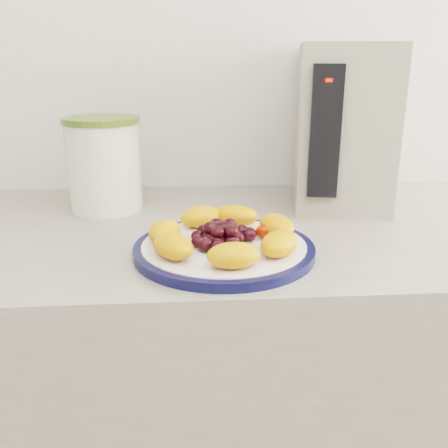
{
  "coord_description": "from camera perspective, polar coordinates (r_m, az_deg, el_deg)",
  "views": [
    {
      "loc": [
        -0.12,
        0.33,
        1.2
      ],
      "look_at": [
        -0.07,
        1.06,
        0.95
      ],
      "focal_mm": 40.0,
      "sensor_mm": 36.0,
      "label": 1
    }
  ],
  "objects": [
    {
      "name": "appliance_body",
      "position": [
        1.08,
        13.43,
        10.84
      ],
      "size": [
        0.23,
        0.29,
        0.32
      ],
      "primitive_type": "cube",
      "rotation": [
        0.0,
        0.0,
        -0.19
      ],
      "color": "#A29E8E",
      "rests_on": "counter"
    },
    {
      "name": "appliance_led",
      "position": [
        0.92,
        11.91,
        15.78
      ],
      "size": [
        0.01,
        0.01,
        0.01
      ],
      "primitive_type": "cube",
      "rotation": [
        0.0,
        0.0,
        -0.19
      ],
      "color": "#FF0C05",
      "rests_on": "appliance_panel"
    },
    {
      "name": "canister",
      "position": [
        1.03,
        -13.51,
        6.34
      ],
      "size": [
        0.18,
        0.18,
        0.17
      ],
      "primitive_type": "cylinder",
      "rotation": [
        0.0,
        0.0,
        -0.28
      ],
      "color": "#386D19",
      "rests_on": "counter"
    },
    {
      "name": "counter",
      "position": [
        1.15,
        3.17,
        -21.73
      ],
      "size": [
        3.5,
        0.6,
        0.9
      ],
      "primitive_type": "cube",
      "color": "#A1978B",
      "rests_on": "floor"
    },
    {
      "name": "plate_rim",
      "position": [
        0.79,
        0.0,
        -2.93
      ],
      "size": [
        0.29,
        0.29,
        0.01
      ],
      "primitive_type": "cylinder",
      "color": "#0E133D",
      "rests_on": "counter"
    },
    {
      "name": "appliance_panel",
      "position": [
        0.94,
        11.49,
        10.2
      ],
      "size": [
        0.06,
        0.03,
        0.24
      ],
      "primitive_type": "cube",
      "rotation": [
        0.0,
        0.0,
        -0.19
      ],
      "color": "black",
      "rests_on": "appliance_body"
    },
    {
      "name": "plate_face",
      "position": [
        0.79,
        -0.0,
        -2.86
      ],
      "size": [
        0.26,
        0.26,
        0.02
      ],
      "primitive_type": "cylinder",
      "color": "white",
      "rests_on": "counter"
    },
    {
      "name": "fruit_plate",
      "position": [
        0.78,
        0.05,
        -1.02
      ],
      "size": [
        0.25,
        0.24,
        0.04
      ],
      "color": "orange",
      "rests_on": "plate_face"
    },
    {
      "name": "wall_back",
      "position": [
        1.19,
        1.94,
        23.53
      ],
      "size": [
        3.5,
        0.02,
        2.6
      ],
      "primitive_type": "cube",
      "color": "silver",
      "rests_on": "floor"
    },
    {
      "name": "cabinet_face",
      "position": [
        1.17,
        3.14,
        -22.85
      ],
      "size": [
        3.48,
        0.58,
        0.84
      ],
      "primitive_type": "cube",
      "color": "brown",
      "rests_on": "floor"
    },
    {
      "name": "canister_lid",
      "position": [
        1.02,
        -13.9,
        11.46
      ],
      "size": [
        0.19,
        0.19,
        0.01
      ],
      "primitive_type": "cylinder",
      "rotation": [
        0.0,
        0.0,
        -0.28
      ],
      "color": "#536928",
      "rests_on": "canister"
    }
  ]
}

